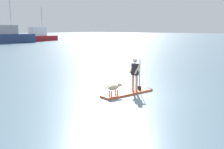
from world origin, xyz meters
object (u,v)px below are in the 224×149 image
object	(u,v)px
paddleboard	(130,93)
person_paddler	(135,72)
moored_boat_center	(9,36)
dog	(114,88)
moored_boat_far_port	(40,36)

from	to	relation	value
paddleboard	person_paddler	xyz separation A→B (m)	(0.32, -0.06, 1.04)
paddleboard	moored_boat_center	size ratio (longest dim) A/B	0.28
dog	moored_boat_center	world-z (taller)	moored_boat_center
moored_boat_center	moored_boat_far_port	size ratio (longest dim) A/B	0.99
moored_boat_center	moored_boat_far_port	world-z (taller)	moored_boat_center
person_paddler	moored_boat_far_port	size ratio (longest dim) A/B	0.14
person_paddler	dog	distance (m)	1.53
person_paddler	dog	bearing A→B (deg)	169.12
paddleboard	moored_boat_far_port	bearing A→B (deg)	59.67
paddleboard	person_paddler	size ratio (longest dim) A/B	1.92
paddleboard	moored_boat_center	distance (m)	53.89
moored_boat_far_port	dog	bearing A→B (deg)	-121.25
dog	moored_boat_far_port	size ratio (longest dim) A/B	0.09
dog	moored_boat_far_port	xyz separation A→B (m)	(32.38, 53.35, 0.96)
person_paddler	moored_boat_center	size ratio (longest dim) A/B	0.14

